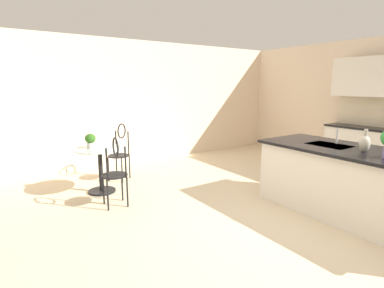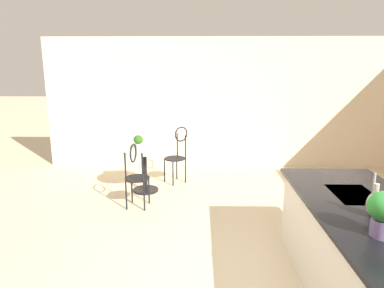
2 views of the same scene
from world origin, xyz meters
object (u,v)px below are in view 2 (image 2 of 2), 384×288
chair_by_island (136,172)px  chair_near_window (177,152)px  potted_plant_on_table (138,141)px  vase_on_counter (374,204)px  bistro_table (145,166)px

chair_by_island → chair_near_window: bearing=156.2°
potted_plant_on_table → chair_by_island: bearing=6.7°
vase_on_counter → chair_by_island: bearing=-132.3°
bistro_table → potted_plant_on_table: potted_plant_on_table is taller
chair_by_island → vase_on_counter: bearing=47.7°
chair_near_window → vase_on_counter: vase_on_counter is taller
chair_by_island → potted_plant_on_table: chair_by_island is taller
chair_near_window → vase_on_counter: (3.44, 1.88, 0.46)m
vase_on_counter → potted_plant_on_table: bearing=-140.1°
chair_by_island → potted_plant_on_table: (-0.82, -0.10, 0.30)m
chair_near_window → chair_by_island: bearing=-23.8°
potted_plant_on_table → vase_on_counter: (3.02, 2.52, 0.16)m
chair_near_window → potted_plant_on_table: (0.42, -0.64, 0.30)m
potted_plant_on_table → vase_on_counter: size_ratio=0.82×
chair_near_window → vase_on_counter: 3.94m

